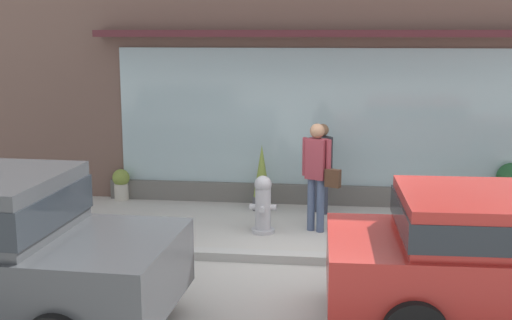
{
  "coord_description": "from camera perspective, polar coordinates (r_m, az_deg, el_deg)",
  "views": [
    {
      "loc": [
        0.32,
        -8.86,
        3.11
      ],
      "look_at": [
        -0.94,
        1.2,
        1.14
      ],
      "focal_mm": 46.58,
      "sensor_mm": 36.0,
      "label": 1
    }
  ],
  "objects": [
    {
      "name": "curb_strip",
      "position": [
        9.19,
        4.8,
        -8.42
      ],
      "size": [
        14.0,
        0.24,
        0.12
      ],
      "primitive_type": "cube",
      "color": "#B2B2AD",
      "rests_on": "ground_plane"
    },
    {
      "name": "storefront",
      "position": [
        12.06,
        5.69,
        8.67
      ],
      "size": [
        14.0,
        0.81,
        5.39
      ],
      "color": "brown",
      "rests_on": "ground_plane"
    },
    {
      "name": "pedestrian_with_handbag",
      "position": [
        10.36,
        5.31,
        -0.78
      ],
      "size": [
        0.62,
        0.41,
        1.72
      ],
      "rotation": [
        0.0,
        0.0,
        5.83
      ],
      "color": "#475675",
      "rests_on": "ground_plane"
    },
    {
      "name": "potted_plant_low_front",
      "position": [
        12.66,
        -11.5,
        -1.96
      ],
      "size": [
        0.32,
        0.32,
        0.59
      ],
      "color": "#B7B2A3",
      "rests_on": "ground_plane"
    },
    {
      "name": "potted_plant_trailing_edge",
      "position": [
        11.96,
        17.38,
        -3.14
      ],
      "size": [
        0.31,
        0.31,
        0.54
      ],
      "color": "#B7B2A3",
      "rests_on": "ground_plane"
    },
    {
      "name": "ground_plane",
      "position": [
        9.4,
        4.84,
        -8.36
      ],
      "size": [
        60.0,
        60.0,
        0.0
      ],
      "primitive_type": "plane",
      "color": "#B2AFA8"
    },
    {
      "name": "potted_plant_by_entrance",
      "position": [
        12.41,
        21.02,
        -1.91
      ],
      "size": [
        0.5,
        0.5,
        0.86
      ],
      "color": "#4C4C51",
      "rests_on": "ground_plane"
    },
    {
      "name": "potted_plant_window_center",
      "position": [
        11.65,
        0.5,
        -1.62
      ],
      "size": [
        0.33,
        0.33,
        1.17
      ],
      "color": "#4C4C51",
      "rests_on": "ground_plane"
    },
    {
      "name": "pedestrian_passerby",
      "position": [
        11.45,
        5.7,
        -0.14
      ],
      "size": [
        0.36,
        0.39,
        1.56
      ],
      "rotation": [
        0.0,
        0.0,
        2.29
      ],
      "color": "#333847",
      "rests_on": "ground_plane"
    },
    {
      "name": "fire_hydrant",
      "position": [
        10.37,
        0.61,
        -3.84
      ],
      "size": [
        0.43,
        0.4,
        0.91
      ],
      "color": "#B2B2B7",
      "rests_on": "ground_plane"
    }
  ]
}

